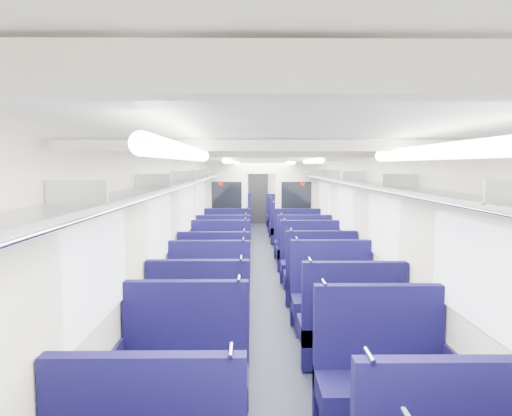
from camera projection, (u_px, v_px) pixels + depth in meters
floor at (265, 282)px, 8.72m from camera, size 2.80×18.00×0.01m
ceiling at (265, 158)px, 8.50m from camera, size 2.80×18.00×0.01m
wall_left at (190, 220)px, 8.60m from camera, size 0.02×18.00×2.35m
dado_left at (192, 264)px, 8.67m from camera, size 0.03×17.90×0.70m
wall_right at (339, 220)px, 8.62m from camera, size 0.02×18.00×2.35m
dado_right at (338, 263)px, 8.70m from camera, size 0.03×17.90×0.70m
wall_far at (258, 192)px, 17.57m from camera, size 2.80×0.02×2.35m
luggage_rack_left at (200, 178)px, 8.52m from camera, size 0.36×17.40×0.18m
luggage_rack_right at (330, 178)px, 8.55m from camera, size 0.36×17.40×0.18m
windows at (266, 210)px, 8.13m from camera, size 2.78×15.60×0.75m
ceiling_fittings at (265, 161)px, 8.25m from camera, size 2.70×16.06×0.11m
end_door at (258, 197)px, 17.53m from camera, size 0.75×0.06×2.00m
bulkhead at (261, 204)px, 11.58m from camera, size 2.80×0.10×2.35m
seat_6 at (184, 379)px, 3.94m from camera, size 1.10×0.61×1.23m
seat_7 at (382, 386)px, 3.80m from camera, size 1.10×0.61×1.23m
seat_8 at (200, 329)px, 5.12m from camera, size 1.10×0.61×1.23m
seat_9 at (350, 332)px, 5.03m from camera, size 1.10×0.61×1.23m
seat_10 at (208, 303)px, 6.09m from camera, size 1.10×0.61×1.23m
seat_11 at (332, 302)px, 6.14m from camera, size 1.10×0.61×1.23m
seat_12 at (215, 282)px, 7.21m from camera, size 1.10×0.61×1.23m
seat_13 at (319, 280)px, 7.31m from camera, size 1.10×0.61×1.23m
seat_14 at (220, 265)px, 8.41m from camera, size 1.10×0.61×1.23m
seat_15 at (311, 266)px, 8.38m from camera, size 1.10×0.61×1.23m
seat_16 at (224, 253)px, 9.58m from camera, size 1.10×0.61×1.23m
seat_17 at (303, 253)px, 9.60m from camera, size 1.10×0.61×1.23m
seat_18 at (227, 244)px, 10.75m from camera, size 1.10×0.61×1.23m
seat_19 at (298, 244)px, 10.67m from camera, size 1.10×0.61×1.23m
seat_20 at (231, 231)px, 12.88m from camera, size 1.10×0.61×1.23m
seat_21 at (290, 231)px, 12.89m from camera, size 1.10×0.61×1.23m
seat_22 at (232, 226)px, 13.87m from camera, size 1.10×0.61×1.23m
seat_23 at (287, 226)px, 13.89m from camera, size 1.10×0.61×1.23m
seat_24 at (234, 221)px, 15.12m from camera, size 1.10×0.61×1.23m
seat_25 at (284, 221)px, 15.20m from camera, size 1.10×0.61×1.23m
seat_26 at (235, 217)px, 16.34m from camera, size 1.10×0.61×1.23m
seat_27 at (282, 217)px, 16.26m from camera, size 1.10×0.61×1.23m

